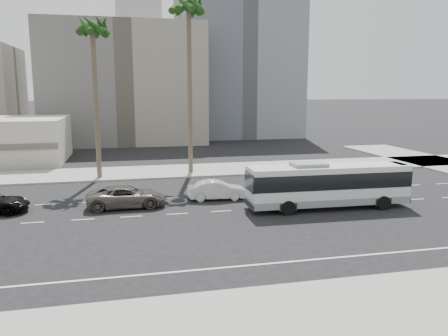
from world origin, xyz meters
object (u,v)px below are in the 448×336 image
object	(u,v)px
city_bus	(328,184)
palm_near	(189,10)
car_a	(217,190)
car_b	(126,197)
palm_mid	(92,30)

from	to	relation	value
city_bus	palm_near	world-z (taller)	palm_near
car_a	city_bus	bearing A→B (deg)	-115.65
city_bus	car_b	distance (m)	14.09
car_b	palm_mid	world-z (taller)	palm_mid
city_bus	car_a	distance (m)	8.17
car_a	palm_near	size ratio (longest dim) A/B	0.25
car_b	car_a	bearing A→B (deg)	-83.92
palm_near	palm_mid	distance (m)	9.01
car_a	palm_mid	xyz separation A→B (m)	(-9.04, 10.08, 12.57)
palm_near	palm_mid	bearing A→B (deg)	-173.89
car_a	car_b	distance (m)	6.71
city_bus	palm_near	bearing A→B (deg)	117.47
car_b	palm_near	bearing A→B (deg)	-28.91
car_a	car_b	xyz separation A→B (m)	(-6.66, -0.81, 0.04)
car_b	palm_mid	size ratio (longest dim) A/B	0.37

